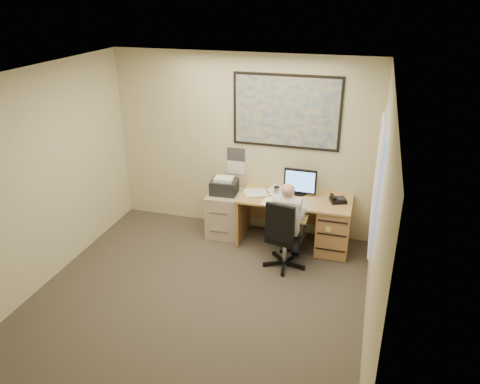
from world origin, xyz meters
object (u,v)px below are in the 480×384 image
(desk, at_px, (317,219))
(person, at_px, (286,225))
(office_chair, at_px, (285,248))
(filing_cabinet, at_px, (225,209))

(desk, distance_m, person, 0.72)
(office_chair, relative_size, person, 0.83)
(filing_cabinet, relative_size, person, 0.78)
(person, bearing_deg, desk, 62.43)
(filing_cabinet, distance_m, person, 1.26)
(filing_cabinet, distance_m, office_chair, 1.29)
(desk, distance_m, office_chair, 0.78)
(desk, distance_m, filing_cabinet, 1.42)
(person, bearing_deg, office_chair, -81.33)
(office_chair, bearing_deg, desk, 75.70)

